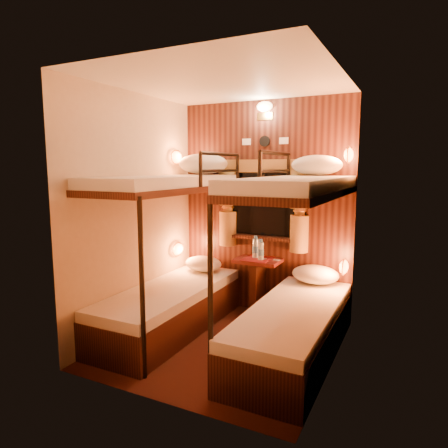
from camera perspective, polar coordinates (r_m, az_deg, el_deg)
The scene contains 22 objects.
floor at distance 3.96m, azimuth 0.03°, elevation -16.76°, with size 2.10×2.10×0.00m, color #38180F.
ceiling at distance 3.67m, azimuth 0.04°, elevation 19.67°, with size 2.10×2.10×0.00m, color silver.
wall_back at distance 4.58m, azimuth 5.85°, elevation 2.24°, with size 2.40×2.40×0.00m, color #C6B293.
wall_front at distance 2.73m, azimuth -9.75°, elevation -1.82°, with size 2.40×2.40×0.00m, color #C6B293.
wall_left at distance 4.16m, azimuth -12.43°, elevation 1.50°, with size 2.40×2.40×0.00m, color #C6B293.
wall_right at distance 3.31m, azimuth 15.77°, elevation -0.28°, with size 2.40×2.40×0.00m, color #C6B293.
back_panel at distance 4.57m, azimuth 5.79°, elevation 2.23°, with size 2.00×0.03×2.40m, color black.
bunk_left at distance 4.13m, azimuth -7.69°, elevation -7.51°, with size 0.72×1.90×1.82m.
bunk_right at distance 3.60m, azimuth 9.97°, elevation -9.93°, with size 0.72×1.90×1.82m.
window at distance 4.54m, azimuth 5.65°, elevation 1.95°, with size 1.00×0.12×0.79m.
curtains at distance 4.50m, azimuth 5.51°, elevation 2.96°, with size 1.10×0.22×1.00m.
back_fixtures at distance 4.55m, azimuth 5.82°, elevation 15.41°, with size 0.54×0.09×0.48m.
reading_lamps at distance 4.25m, azimuth 4.21°, elevation 2.35°, with size 2.00×0.20×1.25m.
table at distance 4.55m, azimuth 4.82°, elevation -7.88°, with size 0.50×0.34×0.66m.
bottle_left at distance 4.42m, azimuth 5.28°, elevation -3.87°, with size 0.07×0.07×0.23m.
bottle_right at distance 4.52m, azimuth 4.54°, elevation -3.48°, with size 0.07×0.07×0.25m.
sachet_a at distance 4.44m, azimuth 7.52°, elevation -5.13°, with size 0.07×0.05×0.01m, color silver.
sachet_b at distance 4.49m, azimuth 5.66°, elevation -4.97°, with size 0.07×0.05×0.01m, color silver.
pillow_lower_left at distance 4.71m, azimuth -2.97°, elevation -5.68°, with size 0.45×0.32×0.18m, color silver.
pillow_lower_right at distance 4.31m, azimuth 12.91°, elevation -7.03°, with size 0.49×0.35×0.19m, color silver.
pillow_upper_left at distance 4.58m, azimuth -3.02°, elevation 8.58°, with size 0.59×0.42×0.23m, color silver.
pillow_upper_right at distance 4.08m, azimuth 13.11°, elevation 8.20°, with size 0.50×0.36×0.20m, color silver.
Camera 1 is at (1.59, -3.22, 1.67)m, focal length 32.00 mm.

